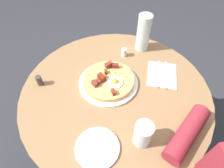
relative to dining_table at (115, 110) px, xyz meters
The scene contains 12 objects.
ground_plane 0.56m from the dining_table, ahead, with size 6.00×6.00×0.00m, color #2D2D33.
dining_table is the anchor object (origin of this frame).
pizza_plate 0.19m from the dining_table, 119.17° to the left, with size 0.28×0.28×0.01m, color white.
breakfast_pizza 0.21m from the dining_table, 119.17° to the left, with size 0.24×0.24×0.05m.
bread_plate 0.34m from the dining_table, 114.61° to the right, with size 0.17×0.17×0.01m, color white.
napkin 0.31m from the dining_table, 12.56° to the left, with size 0.17×0.14×0.00m, color white.
fork 0.32m from the dining_table, 10.42° to the left, with size 0.18×0.01×0.01m, color silver.
knife 0.30m from the dining_table, 14.98° to the left, with size 0.18×0.01×0.01m, color silver.
water_glass 0.35m from the dining_table, 78.68° to the right, with size 0.07×0.07×0.11m, color silver.
water_bottle 0.44m from the dining_table, 53.79° to the left, with size 0.07×0.07×0.20m, color silver.
salt_shaker 0.31m from the dining_table, 68.59° to the left, with size 0.03×0.03×0.05m, color white.
pepper_shaker 0.41m from the dining_table, 163.99° to the left, with size 0.03×0.03×0.05m, color #3F3833.
Camera 1 is at (-0.11, -0.53, 1.43)m, focal length 30.28 mm.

